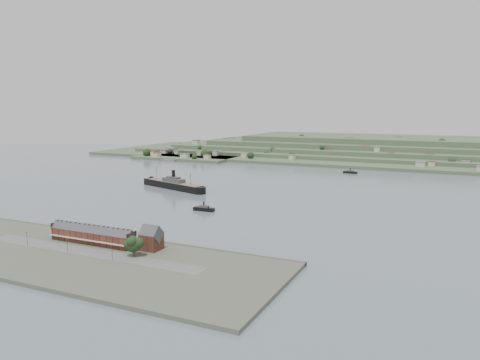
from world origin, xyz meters
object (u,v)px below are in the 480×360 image
at_px(tugboat, 204,209).
at_px(terrace_row, 93,235).
at_px(steamship, 171,184).
at_px(gabled_building, 151,239).
at_px(fig_tree, 134,244).

bearing_deg(tugboat, terrace_row, -96.45).
bearing_deg(steamship, gabled_building, -59.71).
bearing_deg(terrace_row, steamship, 110.02).
xyz_separation_m(terrace_row, gabled_building, (37.50, 4.02, 1.34)).
height_order(gabled_building, steamship, steamship).
bearing_deg(gabled_building, fig_tree, -94.94).
bearing_deg(steamship, terrace_row, -69.98).
bearing_deg(tugboat, gabled_building, -76.16).
height_order(terrace_row, gabled_building, gabled_building).
relative_size(terrace_row, fig_tree, 5.01).
xyz_separation_m(terrace_row, tugboat, (12.11, 107.11, -5.01)).
height_order(terrace_row, tugboat, terrace_row).
height_order(gabled_building, fig_tree, gabled_building).
distance_m(gabled_building, tugboat, 106.36).
distance_m(terrace_row, fig_tree, 37.64).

